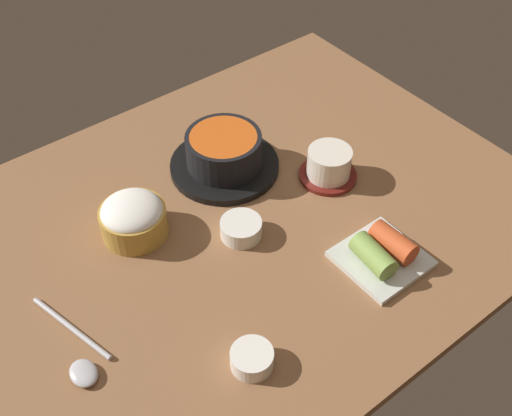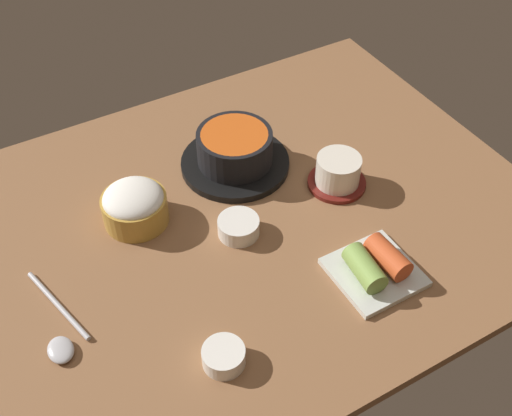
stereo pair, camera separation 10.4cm
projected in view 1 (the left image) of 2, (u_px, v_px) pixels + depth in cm
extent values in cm
cube|color=brown|center=(239.00, 223.00, 106.99)|extent=(100.00, 76.00, 2.00)
cylinder|color=black|center=(225.00, 166.00, 114.73)|extent=(19.77, 19.77, 1.37)
cylinder|color=black|center=(224.00, 150.00, 112.07)|extent=(13.57, 13.57, 6.10)
cylinder|color=#D15619|center=(223.00, 138.00, 110.11)|extent=(11.94, 11.94, 0.60)
cylinder|color=#B78C38|center=(134.00, 222.00, 102.38)|extent=(10.86, 10.86, 5.03)
ellipsoid|color=white|center=(132.00, 211.00, 100.59)|extent=(9.99, 9.99, 3.80)
cylinder|color=maroon|center=(328.00, 175.00, 113.31)|extent=(10.36, 10.36, 0.80)
cylinder|color=silver|center=(329.00, 163.00, 111.18)|extent=(7.82, 7.82, 5.17)
cylinder|color=#C6D18C|center=(330.00, 153.00, 109.55)|extent=(6.65, 6.65, 0.40)
cylinder|color=white|center=(241.00, 229.00, 102.74)|extent=(6.87, 6.87, 2.95)
cylinder|color=#386B2D|center=(241.00, 224.00, 101.91)|extent=(5.63, 5.63, 0.50)
cube|color=silver|center=(381.00, 259.00, 99.51)|extent=(12.54, 12.54, 1.00)
cylinder|color=#7A9E47|center=(373.00, 256.00, 96.86)|extent=(4.52, 7.87, 3.77)
cylinder|color=#C64C23|center=(393.00, 242.00, 98.75)|extent=(4.08, 7.67, 3.77)
cylinder|color=white|center=(252.00, 359.00, 85.91)|extent=(6.03, 6.03, 2.82)
cylinder|color=brown|center=(252.00, 354.00, 85.12)|extent=(4.94, 4.94, 0.50)
cylinder|color=#B7B7BC|center=(71.00, 328.00, 90.60)|extent=(4.78, 15.93, 0.80)
ellipsoid|color=#B7B7BC|center=(84.00, 373.00, 85.16)|extent=(3.60, 4.68, 1.26)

